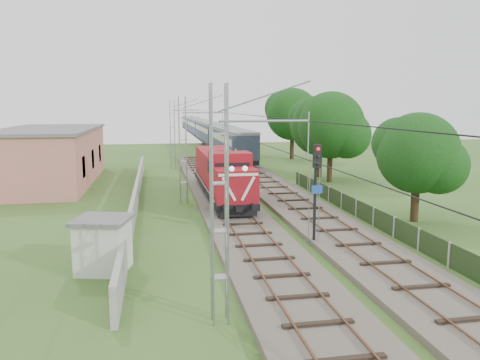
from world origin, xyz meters
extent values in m
plane|color=#335720|center=(0.00, 0.00, 0.00)|extent=(140.00, 140.00, 0.00)
cube|color=#6B6054|center=(0.00, 7.00, 0.15)|extent=(4.20, 70.00, 0.30)
cube|color=black|center=(0.00, 7.00, 0.35)|extent=(2.40, 70.00, 0.10)
cube|color=brown|center=(-0.85, 7.00, 0.42)|extent=(0.08, 70.00, 0.05)
cube|color=brown|center=(0.85, 7.00, 0.42)|extent=(0.08, 70.00, 0.05)
cube|color=#6B6054|center=(5.00, 20.00, 0.15)|extent=(4.20, 80.00, 0.30)
cube|color=black|center=(5.00, 20.00, 0.35)|extent=(2.40, 80.00, 0.10)
cube|color=brown|center=(4.15, 20.00, 0.42)|extent=(0.08, 80.00, 0.05)
cube|color=brown|center=(5.85, 20.00, 0.42)|extent=(0.08, 80.00, 0.05)
cylinder|color=gray|center=(-1.50, -8.00, 6.80)|extent=(3.00, 0.08, 0.08)
cylinder|color=gray|center=(-1.50, 12.00, 6.80)|extent=(3.00, 0.08, 0.08)
cylinder|color=gray|center=(-1.50, 32.00, 6.80)|extent=(3.00, 0.08, 0.08)
cylinder|color=black|center=(0.00, 12.00, 5.50)|extent=(0.03, 70.00, 0.03)
cylinder|color=black|center=(0.00, 12.00, 6.80)|extent=(0.03, 70.00, 0.03)
cube|color=#9E9E99|center=(-6.50, 12.00, 0.75)|extent=(0.25, 40.00, 1.50)
cube|color=#C66A6B|center=(-15.00, 24.00, 2.50)|extent=(8.00, 20.00, 5.00)
cube|color=#606060|center=(-15.00, 24.00, 5.10)|extent=(8.40, 20.40, 0.25)
cube|color=black|center=(-11.05, 18.00, 2.20)|extent=(0.10, 1.60, 1.80)
cube|color=black|center=(-11.05, 24.00, 2.20)|extent=(0.10, 1.60, 1.80)
cube|color=black|center=(-11.05, 30.00, 2.20)|extent=(0.10, 1.60, 1.80)
cube|color=black|center=(8.00, 3.00, 0.60)|extent=(0.05, 32.00, 1.15)
cube|color=#9E9E99|center=(8.00, 18.00, 0.60)|extent=(0.12, 0.12, 1.20)
cube|color=black|center=(0.00, 13.09, 0.96)|extent=(2.78, 15.74, 0.46)
cube|color=black|center=(0.00, 8.00, 0.68)|extent=(2.04, 3.33, 0.46)
cube|color=black|center=(0.00, 18.19, 0.68)|extent=(2.04, 3.33, 0.46)
cube|color=black|center=(0.00, 5.31, 0.59)|extent=(2.41, 0.23, 0.32)
cube|color=maroon|center=(0.00, 6.38, 2.26)|extent=(2.69, 2.32, 2.13)
sphere|color=white|center=(-0.42, 5.27, 3.46)|extent=(0.33, 0.33, 0.33)
sphere|color=white|center=(0.42, 5.27, 3.46)|extent=(0.33, 0.33, 0.33)
cube|color=silver|center=(-0.60, 5.20, 2.21)|extent=(0.93, 0.06, 1.55)
cube|color=silver|center=(0.60, 5.20, 2.21)|extent=(0.93, 0.06, 1.55)
cube|color=silver|center=(0.00, 5.20, 3.09)|extent=(2.50, 0.06, 0.17)
cube|color=maroon|center=(0.00, 8.65, 2.67)|extent=(2.78, 2.22, 2.96)
cube|color=black|center=(0.00, 7.52, 3.14)|extent=(2.32, 0.06, 0.83)
cube|color=maroon|center=(0.00, 15.36, 2.39)|extent=(2.59, 11.21, 2.41)
cylinder|color=black|center=(0.00, 12.54, 3.74)|extent=(0.41, 0.41, 0.37)
cylinder|color=gray|center=(-0.28, 7.91, 4.29)|extent=(0.11, 0.11, 0.32)
cylinder|color=gray|center=(0.28, 7.91, 4.29)|extent=(0.11, 0.11, 0.32)
cube|color=black|center=(5.00, 39.80, 0.92)|extent=(3.04, 23.08, 0.52)
cube|color=#2D3C4C|center=(5.00, 39.80, 2.60)|extent=(3.15, 23.08, 2.83)
cube|color=#BAB390|center=(5.00, 39.80, 3.13)|extent=(3.19, 22.16, 0.79)
cube|color=slate|center=(5.00, 39.80, 4.17)|extent=(3.20, 23.08, 0.37)
cube|color=black|center=(5.00, 63.93, 0.92)|extent=(3.04, 23.08, 0.52)
cube|color=#2D3C4C|center=(5.00, 63.93, 2.60)|extent=(3.15, 23.08, 2.83)
cube|color=#BAB390|center=(5.00, 63.93, 3.13)|extent=(3.19, 22.16, 0.79)
cube|color=slate|center=(5.00, 63.93, 4.17)|extent=(3.20, 23.08, 0.37)
cube|color=black|center=(5.00, 88.06, 0.92)|extent=(3.04, 23.08, 0.52)
cube|color=#2D3C4C|center=(5.00, 88.06, 2.60)|extent=(3.15, 23.08, 2.83)
cube|color=#BAB390|center=(5.00, 88.06, 3.13)|extent=(3.19, 22.16, 0.79)
cube|color=slate|center=(5.00, 88.06, 4.17)|extent=(3.20, 23.08, 0.37)
cube|color=black|center=(5.00, 112.19, 0.92)|extent=(3.04, 23.08, 0.52)
cube|color=#2D3C4C|center=(5.00, 112.19, 2.60)|extent=(3.15, 23.08, 2.83)
cube|color=#BAB390|center=(5.00, 112.19, 3.13)|extent=(3.19, 22.16, 0.79)
cube|color=slate|center=(5.00, 112.19, 4.17)|extent=(3.20, 23.08, 0.37)
cylinder|color=black|center=(3.09, -0.09, 2.70)|extent=(0.15, 0.15, 5.40)
cube|color=black|center=(3.09, -0.25, 4.75)|extent=(0.40, 0.28, 1.19)
sphere|color=red|center=(3.09, -0.38, 5.13)|extent=(0.19, 0.19, 0.19)
sphere|color=black|center=(3.09, -0.38, 4.75)|extent=(0.19, 0.19, 0.19)
sphere|color=black|center=(3.09, -0.38, 4.37)|extent=(0.19, 0.19, 0.19)
cube|color=#19419A|center=(3.15, -0.22, 3.02)|extent=(0.60, 0.12, 0.43)
cube|color=beige|center=(-7.40, -2.10, 1.12)|extent=(2.45, 2.45, 2.25)
cube|color=#606060|center=(-7.40, -2.10, 2.35)|extent=(2.82, 2.82, 0.15)
cylinder|color=#3A2C17|center=(11.12, 3.75, 1.55)|extent=(0.51, 0.51, 3.11)
sphere|color=#0E360F|center=(11.12, 3.75, 4.38)|extent=(5.08, 5.08, 5.08)
sphere|color=#0E360F|center=(12.14, 2.99, 3.67)|extent=(3.56, 3.56, 3.56)
sphere|color=#0E360F|center=(10.23, 4.64, 4.94)|extent=(3.30, 3.30, 3.30)
cylinder|color=#3A2C17|center=(11.48, 19.51, 1.95)|extent=(0.51, 0.51, 3.89)
sphere|color=#0E360F|center=(11.48, 19.51, 5.49)|extent=(6.37, 6.37, 6.37)
sphere|color=#0E360F|center=(12.75, 18.56, 4.60)|extent=(4.46, 4.46, 4.46)
sphere|color=#0E360F|center=(10.36, 20.63, 6.19)|extent=(4.14, 4.14, 4.14)
cylinder|color=#3A2C17|center=(11.65, 22.86, 1.88)|extent=(0.51, 0.51, 3.76)
sphere|color=#0E360F|center=(11.65, 22.86, 5.30)|extent=(6.16, 6.16, 6.16)
sphere|color=#0E360F|center=(12.89, 21.94, 4.45)|extent=(4.31, 4.31, 4.31)
sphere|color=#0E360F|center=(10.58, 23.94, 5.99)|extent=(4.00, 4.00, 4.00)
cylinder|color=#3A2C17|center=(13.62, 39.43, 2.19)|extent=(0.56, 0.56, 4.38)
sphere|color=#0E360F|center=(13.62, 39.43, 6.17)|extent=(7.16, 7.16, 7.16)
sphere|color=#0E360F|center=(15.06, 38.36, 5.17)|extent=(5.01, 5.01, 5.01)
sphere|color=#0E360F|center=(12.37, 40.68, 6.96)|extent=(4.65, 4.65, 4.65)
camera|label=1|loc=(-5.01, -22.86, 7.28)|focal=35.00mm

